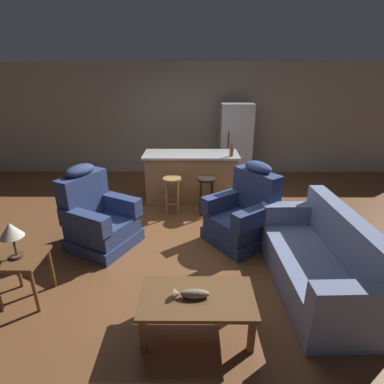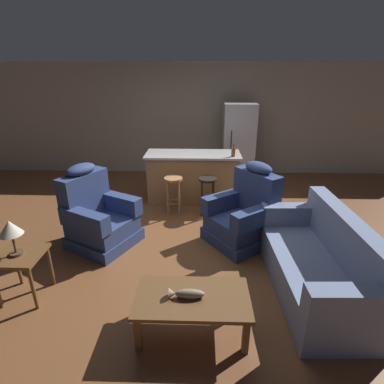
% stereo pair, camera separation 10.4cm
% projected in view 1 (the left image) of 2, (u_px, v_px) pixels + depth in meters
% --- Properties ---
extents(ground_plane, '(12.00, 12.00, 0.00)m').
position_uv_depth(ground_plane, '(190.00, 233.00, 4.79)').
color(ground_plane, brown).
extents(back_wall, '(12.00, 0.05, 2.60)m').
position_uv_depth(back_wall, '(192.00, 120.00, 7.19)').
color(back_wall, '#A89E89').
rests_on(back_wall, ground_plane).
extents(coffee_table, '(1.10, 0.60, 0.42)m').
position_uv_depth(coffee_table, '(197.00, 301.00, 2.87)').
color(coffee_table, brown).
rests_on(coffee_table, ground_plane).
extents(fish_figurine, '(0.34, 0.10, 0.10)m').
position_uv_depth(fish_figurine, '(191.00, 294.00, 2.82)').
color(fish_figurine, '#4C3823').
rests_on(fish_figurine, coffee_table).
extents(couch, '(0.90, 1.92, 0.94)m').
position_uv_depth(couch, '(320.00, 262.00, 3.49)').
color(couch, '#707FA3').
rests_on(couch, ground_plane).
extents(recliner_near_lamp, '(1.13, 1.13, 1.20)m').
position_uv_depth(recliner_near_lamp, '(98.00, 218.00, 4.34)').
color(recliner_near_lamp, navy).
rests_on(recliner_near_lamp, ground_plane).
extents(recliner_near_island, '(1.17, 1.17, 1.20)m').
position_uv_depth(recliner_near_island, '(244.00, 214.00, 4.46)').
color(recliner_near_island, navy).
rests_on(recliner_near_island, ground_plane).
extents(end_table, '(0.48, 0.48, 0.56)m').
position_uv_depth(end_table, '(22.00, 264.00, 3.25)').
color(end_table, brown).
rests_on(end_table, ground_plane).
extents(table_lamp, '(0.24, 0.24, 0.41)m').
position_uv_depth(table_lamp, '(11.00, 232.00, 3.09)').
color(table_lamp, '#4C3823').
rests_on(table_lamp, end_table).
extents(kitchen_island, '(1.80, 0.70, 0.95)m').
position_uv_depth(kitchen_island, '(191.00, 177.00, 5.86)').
color(kitchen_island, '#9E7042').
rests_on(kitchen_island, ground_plane).
extents(bar_stool_left, '(0.32, 0.32, 0.68)m').
position_uv_depth(bar_stool_left, '(172.00, 189.00, 5.28)').
color(bar_stool_left, '#A87A47').
rests_on(bar_stool_left, ground_plane).
extents(bar_stool_right, '(0.32, 0.32, 0.68)m').
position_uv_depth(bar_stool_right, '(206.00, 189.00, 5.28)').
color(bar_stool_right, black).
rests_on(bar_stool_right, ground_plane).
extents(refrigerator, '(0.70, 0.69, 1.76)m').
position_uv_depth(refrigerator, '(235.00, 143.00, 6.81)').
color(refrigerator, '#B7B7BC').
rests_on(refrigerator, ground_plane).
extents(bottle_tall_green, '(0.07, 0.07, 0.23)m').
position_uv_depth(bottle_tall_green, '(231.00, 152.00, 5.46)').
color(bottle_tall_green, brown).
rests_on(bottle_tall_green, kitchen_island).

